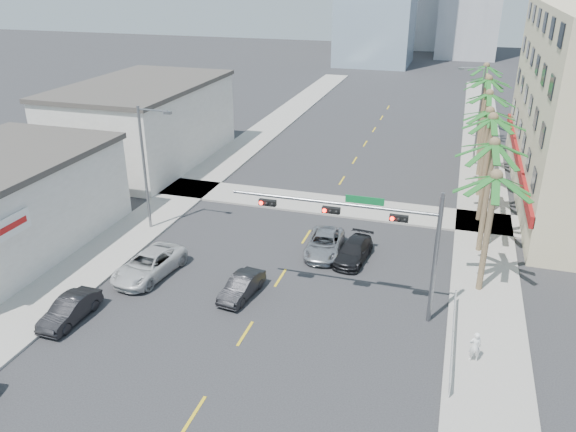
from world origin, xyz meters
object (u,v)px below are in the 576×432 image
object	(u,v)px
car_parked_far	(149,265)
car_lane_left	(242,286)
pedestrian	(475,347)
traffic_signal_mast	(374,229)
car_lane_center	(324,244)
car_lane_right	(353,251)
car_parked_mid	(70,310)

from	to	relation	value
car_parked_far	car_lane_left	xyz separation A→B (m)	(6.30, -0.53, -0.13)
car_lane_left	pedestrian	world-z (taller)	pedestrian
car_lane_left	car_parked_far	bearing A→B (deg)	-177.48
traffic_signal_mast	car_lane_center	size ratio (longest dim) A/B	2.30
traffic_signal_mast	car_lane_left	xyz separation A→B (m)	(-7.28, -0.56, -4.44)
car_lane_center	car_parked_far	bearing A→B (deg)	-152.42
car_lane_left	pedestrian	xyz separation A→B (m)	(12.81, -2.36, 0.32)
car_lane_right	pedestrian	distance (m)	11.41
car_parked_mid	car_parked_far	world-z (taller)	car_parked_far
car_parked_mid	pedestrian	distance (m)	20.88
traffic_signal_mast	car_parked_mid	bearing A→B (deg)	-159.92
car_lane_left	car_lane_right	distance (m)	8.19
traffic_signal_mast	pedestrian	distance (m)	7.49
car_lane_right	pedestrian	world-z (taller)	pedestrian
car_lane_left	car_lane_center	xyz separation A→B (m)	(3.28, 6.61, 0.05)
car_parked_mid	car_lane_right	bearing A→B (deg)	41.83
car_parked_mid	car_lane_right	distance (m)	17.33
car_parked_mid	car_lane_left	xyz separation A→B (m)	(7.90, 4.99, -0.04)
car_lane_left	pedestrian	distance (m)	13.03
traffic_signal_mast	pedestrian	bearing A→B (deg)	-27.84
car_lane_right	car_parked_mid	bearing A→B (deg)	-133.44
car_parked_far	pedestrian	xyz separation A→B (m)	(19.11, -2.89, 0.19)
car_parked_mid	car_lane_center	xyz separation A→B (m)	(11.18, 11.60, 0.02)
car_parked_mid	car_lane_left	distance (m)	9.34
car_parked_far	pedestrian	world-z (taller)	pedestrian
traffic_signal_mast	car_parked_far	world-z (taller)	traffic_signal_mast
car_lane_center	pedestrian	world-z (taller)	pedestrian
car_lane_center	car_lane_right	size ratio (longest dim) A/B	1.11
car_parked_far	car_lane_center	distance (m)	11.34
traffic_signal_mast	car_lane_left	size ratio (longest dim) A/B	2.96
car_parked_mid	pedestrian	world-z (taller)	pedestrian
pedestrian	car_parked_mid	bearing A→B (deg)	-6.41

